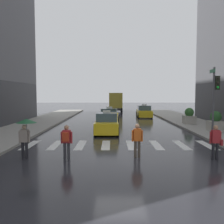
{
  "coord_description": "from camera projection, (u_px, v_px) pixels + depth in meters",
  "views": [
    {
      "loc": [
        -0.4,
        -11.5,
        3.08
      ],
      "look_at": [
        -0.39,
        8.0,
        1.66
      ],
      "focal_mm": 38.55,
      "sensor_mm": 36.0,
      "label": 1
    }
  ],
  "objects": [
    {
      "name": "ground_plane",
      "position": [
        120.0,
        158.0,
        11.69
      ],
      "size": [
        160.0,
        160.0,
        0.0
      ],
      "primitive_type": "plane",
      "color": "#26262B"
    },
    {
      "name": "taxi_third",
      "position": [
        144.0,
        112.0,
        32.62
      ],
      "size": [
        2.01,
        4.58,
        1.8
      ],
      "color": "yellow",
      "rests_on": "ground"
    },
    {
      "name": "taxi_lead",
      "position": [
        107.0,
        124.0,
        19.37
      ],
      "size": [
        1.94,
        4.54,
        1.8
      ],
      "color": "yellow",
      "rests_on": "ground"
    },
    {
      "name": "box_truck",
      "position": [
        116.0,
        101.0,
        42.64
      ],
      "size": [
        2.4,
        7.58,
        3.35
      ],
      "color": "#2D2D2D",
      "rests_on": "ground"
    },
    {
      "name": "planter_mid_block",
      "position": [
        189.0,
        117.0,
        24.07
      ],
      "size": [
        1.1,
        1.1,
        1.6
      ],
      "color": "#A8A399",
      "rests_on": "curb_right"
    },
    {
      "name": "pedestrian_with_backpack",
      "position": [
        66.0,
        140.0,
        11.21
      ],
      "size": [
        0.55,
        0.43,
        1.65
      ],
      "color": "#333338",
      "rests_on": "ground"
    },
    {
      "name": "planter_near_corner",
      "position": [
        216.0,
        122.0,
        19.35
      ],
      "size": [
        1.1,
        1.1,
        1.6
      ],
      "color": "#A8A399",
      "rests_on": "curb_right"
    },
    {
      "name": "pedestrian_with_handbag",
      "position": [
        216.0,
        140.0,
        11.25
      ],
      "size": [
        0.6,
        0.24,
        1.65
      ],
      "color": "black",
      "rests_on": "ground"
    },
    {
      "name": "crosswalk_markings",
      "position": [
        118.0,
        145.0,
        14.68
      ],
      "size": [
        11.3,
        2.8,
        0.01
      ],
      "color": "silver",
      "rests_on": "ground"
    },
    {
      "name": "pedestrian_plain_coat",
      "position": [
        137.0,
        138.0,
        11.71
      ],
      "size": [
        0.55,
        0.24,
        1.65
      ],
      "color": "#473D33",
      "rests_on": "ground"
    },
    {
      "name": "traffic_light_pole",
      "position": [
        215.0,
        92.0,
        16.48
      ],
      "size": [
        0.44,
        0.84,
        4.8
      ],
      "color": "#47474C",
      "rests_on": "curb_right"
    },
    {
      "name": "pedestrian_with_umbrella",
      "position": [
        26.0,
        127.0,
        11.41
      ],
      "size": [
        0.96,
        0.96,
        1.94
      ],
      "color": "black",
      "rests_on": "ground"
    },
    {
      "name": "taxi_second",
      "position": [
        109.0,
        117.0,
        25.54
      ],
      "size": [
        2.11,
        4.62,
        1.8
      ],
      "color": "yellow",
      "rests_on": "ground"
    }
  ]
}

